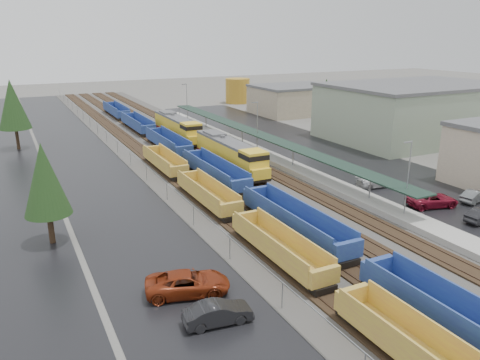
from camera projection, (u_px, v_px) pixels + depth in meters
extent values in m
cube|color=#302D2B|center=(176.00, 147.00, 76.14)|extent=(20.00, 160.00, 0.08)
cube|color=black|center=(140.00, 150.00, 73.52)|extent=(2.60, 160.00, 0.15)
cube|color=#473326|center=(136.00, 150.00, 73.18)|extent=(0.08, 160.00, 0.07)
cube|color=#473326|center=(145.00, 149.00, 73.80)|extent=(0.08, 160.00, 0.07)
cube|color=black|center=(165.00, 147.00, 75.24)|extent=(2.60, 160.00, 0.15)
cube|color=#473326|center=(160.00, 147.00, 74.90)|extent=(0.08, 160.00, 0.07)
cube|color=#473326|center=(169.00, 146.00, 75.52)|extent=(0.08, 160.00, 0.07)
cube|color=black|center=(188.00, 145.00, 76.97)|extent=(2.60, 160.00, 0.15)
cube|color=#473326|center=(184.00, 145.00, 76.62)|extent=(0.08, 160.00, 0.07)
cube|color=#473326|center=(192.00, 144.00, 77.24)|extent=(0.08, 160.00, 0.07)
cube|color=black|center=(210.00, 142.00, 78.69)|extent=(2.60, 160.00, 0.15)
cube|color=#473326|center=(206.00, 142.00, 78.34)|extent=(0.08, 160.00, 0.07)
cube|color=#473326|center=(214.00, 141.00, 78.97)|extent=(0.08, 160.00, 0.07)
cube|color=black|center=(81.00, 157.00, 69.69)|extent=(10.00, 160.00, 0.02)
cube|color=black|center=(7.00, 165.00, 65.38)|extent=(9.00, 160.00, 0.02)
cube|color=black|center=(308.00, 147.00, 75.81)|extent=(16.00, 100.00, 0.02)
cube|color=#9E9B93|center=(257.00, 152.00, 71.62)|extent=(3.00, 80.00, 0.70)
cylinder|color=gray|center=(370.00, 188.00, 49.85)|extent=(0.16, 0.16, 2.40)
cylinder|color=gray|center=(293.00, 156.00, 62.63)|extent=(0.16, 0.16, 2.40)
cylinder|color=gray|center=(242.00, 136.00, 75.42)|extent=(0.16, 0.16, 2.40)
cylinder|color=gray|center=(206.00, 121.00, 88.20)|extent=(0.16, 0.16, 2.40)
cylinder|color=gray|center=(179.00, 110.00, 100.98)|extent=(0.16, 0.16, 2.40)
cube|color=#182C23|center=(257.00, 133.00, 70.77)|extent=(2.60, 65.00, 0.15)
cylinder|color=gray|center=(408.00, 181.00, 44.96)|extent=(0.12, 0.12, 8.00)
cube|color=gray|center=(408.00, 142.00, 43.59)|extent=(1.00, 0.15, 0.12)
cylinder|color=gray|center=(257.00, 128.00, 70.53)|extent=(0.12, 0.12, 8.00)
cube|color=gray|center=(255.00, 103.00, 69.16)|extent=(1.00, 0.15, 0.12)
cylinder|color=gray|center=(187.00, 103.00, 96.10)|extent=(0.12, 0.12, 8.00)
cube|color=gray|center=(184.00, 84.00, 94.72)|extent=(1.00, 0.15, 0.12)
cylinder|color=gray|center=(282.00, 296.00, 30.86)|extent=(0.08, 0.08, 2.00)
cylinder|color=gray|center=(230.00, 249.00, 37.67)|extent=(0.08, 0.08, 2.00)
cylinder|color=gray|center=(194.00, 216.00, 44.49)|extent=(0.08, 0.08, 2.00)
cylinder|color=gray|center=(167.00, 192.00, 51.31)|extent=(0.08, 0.08, 2.00)
cylinder|color=gray|center=(147.00, 173.00, 58.13)|extent=(0.08, 0.08, 2.00)
cylinder|color=gray|center=(130.00, 159.00, 64.94)|extent=(0.08, 0.08, 2.00)
cylinder|color=gray|center=(117.00, 147.00, 71.76)|extent=(0.08, 0.08, 2.00)
cylinder|color=gray|center=(107.00, 137.00, 78.58)|extent=(0.08, 0.08, 2.00)
cylinder|color=gray|center=(98.00, 129.00, 85.40)|extent=(0.08, 0.08, 2.00)
cylinder|color=gray|center=(90.00, 122.00, 92.21)|extent=(0.08, 0.08, 2.00)
cylinder|color=gray|center=(83.00, 116.00, 99.03)|extent=(0.08, 0.08, 2.00)
cylinder|color=gray|center=(77.00, 111.00, 105.85)|extent=(0.08, 0.08, 2.00)
cylinder|color=gray|center=(72.00, 106.00, 112.67)|extent=(0.08, 0.08, 2.00)
cylinder|color=gray|center=(68.00, 102.00, 119.48)|extent=(0.08, 0.08, 2.00)
cylinder|color=gray|center=(64.00, 99.00, 126.30)|extent=(0.08, 0.08, 2.00)
cylinder|color=gray|center=(60.00, 95.00, 133.12)|extent=(0.08, 0.08, 2.00)
cube|color=gray|center=(117.00, 141.00, 71.46)|extent=(0.05, 160.00, 0.05)
cube|color=gray|center=(415.00, 112.00, 81.81)|extent=(30.00, 20.00, 9.00)
cube|color=#59595B|center=(418.00, 85.00, 80.40)|extent=(30.60, 20.40, 0.50)
cube|color=gray|center=(295.00, 100.00, 107.81)|extent=(18.00, 14.00, 6.00)
cube|color=#59595B|center=(296.00, 86.00, 106.84)|extent=(18.36, 14.28, 0.50)
ellipsoid|color=#55634D|center=(151.00, 73.00, 221.20)|extent=(196.00, 140.00, 25.20)
ellipsoid|color=#55634D|center=(268.00, 68.00, 259.87)|extent=(168.00, 120.00, 21.60)
cylinder|color=#332316|center=(51.00, 228.00, 40.71)|extent=(0.50, 0.50, 2.70)
cone|color=#183313|center=(45.00, 179.00, 39.37)|extent=(3.96, 3.96, 6.30)
cylinder|color=#332316|center=(18.00, 139.00, 74.28)|extent=(0.50, 0.50, 3.30)
cone|color=#183313|center=(12.00, 104.00, 72.64)|extent=(4.84, 4.84, 7.70)
cylinder|color=#332316|center=(324.00, 126.00, 86.06)|extent=(0.50, 0.50, 3.00)
cone|color=#183313|center=(326.00, 98.00, 84.57)|extent=(4.40, 4.40, 7.00)
cube|color=black|center=(229.00, 163.00, 63.48)|extent=(2.74, 18.27, 0.37)
cube|color=yellow|center=(226.00, 151.00, 63.80)|extent=(2.56, 14.62, 2.74)
cube|color=yellow|center=(254.00, 163.00, 56.89)|extent=(2.74, 2.92, 3.11)
cube|color=black|center=(254.00, 156.00, 56.62)|extent=(2.79, 2.97, 0.64)
cube|color=yellow|center=(260.00, 174.00, 55.76)|extent=(2.56, 0.91, 1.28)
cube|color=#59595B|center=(226.00, 140.00, 63.36)|extent=(2.60, 14.62, 0.32)
cube|color=maroon|center=(217.00, 160.00, 63.56)|extent=(0.04, 14.62, 0.32)
cube|color=maroon|center=(234.00, 157.00, 64.68)|extent=(0.04, 14.62, 0.32)
cube|color=black|center=(229.00, 166.00, 63.59)|extent=(2.01, 5.48, 0.55)
cube|color=black|center=(251.00, 177.00, 58.11)|extent=(2.19, 3.65, 0.46)
cube|color=black|center=(210.00, 155.00, 69.01)|extent=(2.19, 3.65, 0.46)
cylinder|color=#59595B|center=(223.00, 137.00, 64.06)|extent=(0.64, 0.64, 0.46)
cube|color=#59595B|center=(215.00, 134.00, 66.41)|extent=(2.19, 3.65, 0.46)
cube|color=black|center=(177.00, 135.00, 81.38)|extent=(2.74, 18.27, 0.37)
cube|color=yellow|center=(175.00, 125.00, 81.69)|extent=(2.56, 14.62, 2.74)
cube|color=yellow|center=(191.00, 132.00, 74.79)|extent=(2.74, 2.92, 3.11)
cube|color=black|center=(191.00, 127.00, 74.52)|extent=(2.79, 2.97, 0.64)
cube|color=yellow|center=(195.00, 140.00, 73.66)|extent=(2.56, 0.91, 1.28)
cube|color=#59595B|center=(174.00, 117.00, 81.26)|extent=(2.60, 14.62, 0.32)
cube|color=maroon|center=(168.00, 132.00, 81.46)|extent=(0.04, 14.62, 0.32)
cube|color=maroon|center=(182.00, 131.00, 82.58)|extent=(0.04, 14.62, 0.32)
cube|color=black|center=(177.00, 137.00, 81.49)|extent=(2.01, 5.48, 0.55)
cube|color=black|center=(190.00, 144.00, 76.01)|extent=(2.19, 3.65, 0.46)
cube|color=black|center=(165.00, 130.00, 86.91)|extent=(2.19, 3.65, 0.46)
cylinder|color=#59595B|center=(173.00, 115.00, 81.96)|extent=(0.64, 0.64, 0.46)
cube|color=#59595B|center=(168.00, 113.00, 84.31)|extent=(2.19, 3.65, 0.46)
cube|color=gold|center=(423.00, 360.00, 25.02)|extent=(2.43, 11.50, 0.23)
cube|color=gold|center=(409.00, 354.00, 24.27)|extent=(0.14, 11.50, 1.68)
cube|color=gold|center=(441.00, 341.00, 25.27)|extent=(0.14, 11.50, 1.68)
cube|color=gold|center=(352.00, 297.00, 29.88)|extent=(2.43, 0.47, 1.31)
cube|color=black|center=(357.00, 315.00, 29.60)|extent=(1.87, 2.05, 0.47)
cube|color=gold|center=(279.00, 251.00, 37.60)|extent=(2.43, 11.50, 0.23)
cube|color=gold|center=(267.00, 245.00, 36.85)|extent=(0.14, 11.50, 1.68)
cube|color=gold|center=(292.00, 239.00, 37.86)|extent=(0.14, 11.50, 1.68)
cube|color=gold|center=(324.00, 277.00, 32.35)|extent=(2.43, 0.47, 1.31)
cube|color=gold|center=(245.00, 219.00, 42.47)|extent=(2.43, 0.47, 1.31)
cube|color=black|center=(318.00, 284.00, 33.19)|extent=(1.87, 2.05, 0.47)
cube|color=black|center=(249.00, 231.00, 42.19)|extent=(1.87, 2.05, 0.47)
cube|color=gold|center=(208.00, 197.00, 50.19)|extent=(2.43, 11.50, 0.23)
cube|color=gold|center=(197.00, 191.00, 49.44)|extent=(0.14, 11.50, 1.68)
cube|color=gold|center=(217.00, 188.00, 50.44)|extent=(0.14, 11.50, 1.68)
cube|color=gold|center=(232.00, 209.00, 44.94)|extent=(2.43, 0.47, 1.31)
cube|color=gold|center=(188.00, 177.00, 55.05)|extent=(2.43, 0.47, 1.31)
cube|color=black|center=(229.00, 216.00, 45.77)|extent=(1.87, 2.05, 0.47)
cube|color=black|center=(190.00, 186.00, 54.78)|extent=(1.87, 2.05, 0.47)
cube|color=gold|center=(165.00, 165.00, 62.78)|extent=(2.43, 11.50, 0.23)
cube|color=gold|center=(156.00, 160.00, 62.02)|extent=(0.14, 11.50, 1.68)
cube|color=gold|center=(173.00, 158.00, 63.03)|extent=(0.14, 11.50, 1.68)
cube|color=gold|center=(179.00, 171.00, 57.52)|extent=(2.43, 0.47, 1.31)
cube|color=gold|center=(152.00, 151.00, 67.64)|extent=(2.43, 0.47, 1.31)
cube|color=black|center=(178.00, 177.00, 58.36)|extent=(1.87, 2.05, 0.47)
cube|color=black|center=(153.00, 158.00, 67.36)|extent=(1.87, 2.05, 0.47)
cube|color=navy|center=(465.00, 333.00, 27.21)|extent=(2.67, 14.51, 0.26)
cube|color=navy|center=(452.00, 326.00, 26.39)|extent=(0.15, 14.51, 1.85)
cube|color=navy|center=(377.00, 268.00, 33.36)|extent=(2.67, 0.51, 1.44)
cube|color=black|center=(383.00, 285.00, 33.05)|extent=(2.05, 2.26, 0.51)
cube|color=navy|center=(295.00, 225.00, 42.64)|extent=(2.67, 14.51, 0.26)
cube|color=navy|center=(283.00, 218.00, 41.81)|extent=(0.15, 14.51, 1.85)
cube|color=navy|center=(307.00, 214.00, 42.91)|extent=(0.15, 14.51, 1.85)
cube|color=navy|center=(348.00, 250.00, 36.07)|extent=(2.67, 0.51, 1.44)
cube|color=navy|center=(256.00, 194.00, 48.78)|extent=(2.67, 0.51, 1.44)
cube|color=black|center=(341.00, 258.00, 36.98)|extent=(2.05, 2.26, 0.51)
cube|color=black|center=(259.00, 205.00, 48.47)|extent=(2.05, 2.26, 0.51)
cube|color=navy|center=(214.00, 175.00, 58.06)|extent=(2.67, 14.51, 0.26)
cube|color=navy|center=(205.00, 169.00, 57.23)|extent=(0.15, 14.51, 1.85)
cube|color=navy|center=(224.00, 166.00, 58.34)|extent=(0.15, 14.51, 1.85)
cube|color=navy|center=(242.00, 186.00, 51.49)|extent=(2.67, 0.51, 1.44)
cube|color=navy|center=(192.00, 156.00, 64.20)|extent=(2.67, 0.51, 1.44)
cube|color=black|center=(239.00, 193.00, 52.41)|extent=(2.05, 2.26, 0.51)
cube|color=black|center=(195.00, 164.00, 63.89)|extent=(2.05, 2.26, 0.51)
cube|color=navy|center=(168.00, 145.00, 73.48)|extent=(2.67, 14.51, 0.26)
cube|color=navy|center=(160.00, 140.00, 72.65)|extent=(0.15, 14.51, 1.85)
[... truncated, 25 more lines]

